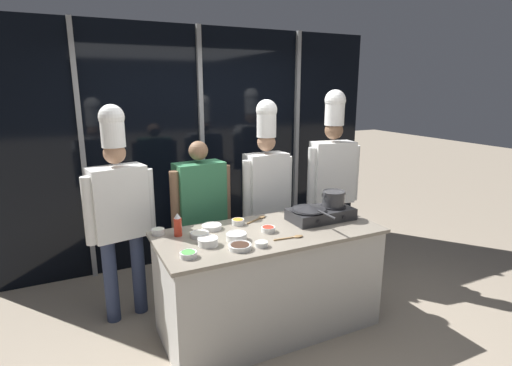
# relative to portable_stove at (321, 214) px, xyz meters

# --- Properties ---
(ground_plane) EXTENTS (24.00, 24.00, 0.00)m
(ground_plane) POSITION_rel_portable_stove_xyz_m (-0.54, -0.05, -0.94)
(ground_plane) COLOR gray
(window_wall_back) EXTENTS (4.53, 0.09, 2.70)m
(window_wall_back) POSITION_rel_portable_stove_xyz_m (-0.54, 1.69, 0.41)
(window_wall_back) COLOR black
(window_wall_back) RESTS_ON ground_plane
(demo_counter) EXTENTS (1.84, 0.83, 0.89)m
(demo_counter) POSITION_rel_portable_stove_xyz_m (-0.54, -0.05, -0.50)
(demo_counter) COLOR beige
(demo_counter) RESTS_ON ground_plane
(portable_stove) EXTENTS (0.57, 0.32, 0.11)m
(portable_stove) POSITION_rel_portable_stove_xyz_m (0.00, 0.00, 0.00)
(portable_stove) COLOR #28282B
(portable_stove) RESTS_ON demo_counter
(frying_pan) EXTENTS (0.31, 0.54, 0.05)m
(frying_pan) POSITION_rel_portable_stove_xyz_m (-0.13, -0.00, 0.08)
(frying_pan) COLOR #232326
(frying_pan) RESTS_ON portable_stove
(stock_pot) EXTENTS (0.23, 0.20, 0.13)m
(stock_pot) POSITION_rel_portable_stove_xyz_m (0.13, 0.00, 0.13)
(stock_pot) COLOR #333335
(stock_pot) RESTS_ON portable_stove
(squeeze_bottle_chili) EXTENTS (0.06, 0.06, 0.19)m
(squeeze_bottle_chili) POSITION_rel_portable_stove_xyz_m (-1.25, 0.17, 0.04)
(squeeze_bottle_chili) COLOR red
(squeeze_bottle_chili) RESTS_ON demo_counter
(prep_bowl_chicken) EXTENTS (0.17, 0.17, 0.04)m
(prep_bowl_chicken) POSITION_rel_portable_stove_xyz_m (-0.95, 0.20, -0.03)
(prep_bowl_chicken) COLOR white
(prep_bowl_chicken) RESTS_ON demo_counter
(prep_bowl_chili_flakes) EXTENTS (0.12, 0.12, 0.04)m
(prep_bowl_chili_flakes) POSITION_rel_portable_stove_xyz_m (-0.56, -0.07, -0.03)
(prep_bowl_chili_flakes) COLOR white
(prep_bowl_chili_flakes) RESTS_ON demo_counter
(prep_bowl_rice) EXTENTS (0.16, 0.16, 0.06)m
(prep_bowl_rice) POSITION_rel_portable_stove_xyz_m (-0.87, -0.12, -0.02)
(prep_bowl_rice) COLOR white
(prep_bowl_rice) RESTS_ON demo_counter
(prep_bowl_soy_glaze) EXTENTS (0.17, 0.17, 0.04)m
(prep_bowl_soy_glaze) POSITION_rel_portable_stove_xyz_m (-0.91, -0.29, -0.03)
(prep_bowl_soy_glaze) COLOR white
(prep_bowl_soy_glaze) RESTS_ON demo_counter
(prep_bowl_onion) EXTENTS (0.16, 0.16, 0.06)m
(prep_bowl_onion) POSITION_rel_portable_stove_xyz_m (-1.10, -0.12, -0.02)
(prep_bowl_onion) COLOR white
(prep_bowl_onion) RESTS_ON demo_counter
(prep_bowl_noodles) EXTENTS (0.10, 0.10, 0.04)m
(prep_bowl_noodles) POSITION_rel_portable_stove_xyz_m (-0.75, -0.32, -0.03)
(prep_bowl_noodles) COLOR white
(prep_bowl_noodles) RESTS_ON demo_counter
(prep_bowl_carrots) EXTENTS (0.11, 0.11, 0.05)m
(prep_bowl_carrots) POSITION_rel_portable_stove_xyz_m (-0.72, 0.20, -0.03)
(prep_bowl_carrots) COLOR white
(prep_bowl_carrots) RESTS_ON demo_counter
(prep_bowl_scallions) EXTENTS (0.12, 0.12, 0.04)m
(prep_bowl_scallions) POSITION_rel_portable_stove_xyz_m (-1.29, -0.27, -0.03)
(prep_bowl_scallions) COLOR white
(prep_bowl_scallions) RESTS_ON demo_counter
(prep_bowl_bean_sprouts) EXTENTS (0.10, 0.10, 0.05)m
(prep_bowl_bean_sprouts) POSITION_rel_portable_stove_xyz_m (-1.38, 0.27, -0.03)
(prep_bowl_bean_sprouts) COLOR white
(prep_bowl_bean_sprouts) RESTS_ON demo_counter
(prep_bowl_garlic) EXTENTS (0.15, 0.15, 0.03)m
(prep_bowl_garlic) POSITION_rel_portable_stove_xyz_m (-1.10, 0.08, -0.03)
(prep_bowl_garlic) COLOR white
(prep_bowl_garlic) RESTS_ON demo_counter
(serving_spoon_slotted) EXTENTS (0.25, 0.06, 0.02)m
(serving_spoon_slotted) POSITION_rel_portable_stove_xyz_m (-0.44, -0.27, -0.05)
(serving_spoon_slotted) COLOR olive
(serving_spoon_slotted) RESTS_ON demo_counter
(serving_spoon_solid) EXTENTS (0.24, 0.14, 0.02)m
(serving_spoon_solid) POSITION_rel_portable_stove_xyz_m (-0.48, 0.26, -0.05)
(serving_spoon_solid) COLOR olive
(serving_spoon_solid) RESTS_ON demo_counter
(chef_head) EXTENTS (0.59, 0.32, 1.90)m
(chef_head) POSITION_rel_portable_stove_xyz_m (-1.62, 0.66, 0.13)
(chef_head) COLOR #2D3856
(chef_head) RESTS_ON ground_plane
(person_guest) EXTENTS (0.60, 0.28, 1.56)m
(person_guest) POSITION_rel_portable_stove_xyz_m (-0.89, 0.70, -0.01)
(person_guest) COLOR #232326
(person_guest) RESTS_ON ground_plane
(chef_sous) EXTENTS (0.56, 0.24, 1.92)m
(chef_sous) POSITION_rel_portable_stove_xyz_m (-0.18, 0.71, 0.15)
(chef_sous) COLOR #2D3856
(chef_sous) RESTS_ON ground_plane
(chef_line) EXTENTS (0.59, 0.31, 2.01)m
(chef_line) POSITION_rel_portable_stove_xyz_m (0.59, 0.65, 0.21)
(chef_line) COLOR #232326
(chef_line) RESTS_ON ground_plane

